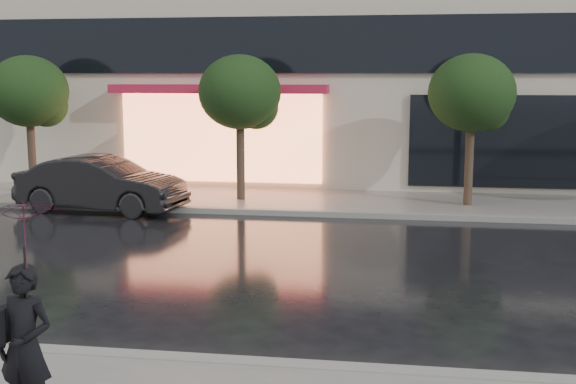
# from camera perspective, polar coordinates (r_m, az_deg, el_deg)

# --- Properties ---
(ground) EXTENTS (120.00, 120.00, 0.00)m
(ground) POSITION_cam_1_polar(r_m,az_deg,el_deg) (9.60, 1.23, -11.83)
(ground) COLOR black
(ground) RESTS_ON ground
(sidewalk_far) EXTENTS (60.00, 3.50, 0.12)m
(sidewalk_far) POSITION_cam_1_polar(r_m,az_deg,el_deg) (19.47, 5.09, -0.82)
(sidewalk_far) COLOR slate
(sidewalk_far) RESTS_ON ground
(curb_near) EXTENTS (60.00, 0.25, 0.14)m
(curb_near) POSITION_cam_1_polar(r_m,az_deg,el_deg) (8.66, 0.37, -13.75)
(curb_near) COLOR gray
(curb_near) RESTS_ON ground
(curb_far) EXTENTS (60.00, 0.25, 0.14)m
(curb_far) POSITION_cam_1_polar(r_m,az_deg,el_deg) (17.75, 4.74, -1.77)
(curb_far) COLOR gray
(curb_far) RESTS_ON ground
(tree_far_west) EXTENTS (2.20, 2.20, 3.99)m
(tree_far_west) POSITION_cam_1_polar(r_m,az_deg,el_deg) (21.44, -19.64, 7.30)
(tree_far_west) COLOR #33261C
(tree_far_west) RESTS_ON ground
(tree_mid_west) EXTENTS (2.20, 2.20, 3.99)m
(tree_mid_west) POSITION_cam_1_polar(r_m,az_deg,el_deg) (19.36, -3.63, 7.66)
(tree_mid_west) COLOR #33261C
(tree_mid_west) RESTS_ON ground
(tree_mid_east) EXTENTS (2.20, 2.20, 3.99)m
(tree_mid_east) POSITION_cam_1_polar(r_m,az_deg,el_deg) (19.02, 14.49, 7.36)
(tree_mid_east) COLOR #33261C
(tree_mid_east) RESTS_ON ground
(parked_car) EXTENTS (4.45, 2.07, 1.41)m
(parked_car) POSITION_cam_1_polar(r_m,az_deg,el_deg) (18.91, -14.54, 0.60)
(parked_car) COLOR black
(parked_car) RESTS_ON ground
(pedestrian_with_umbrella) EXTENTS (0.95, 0.96, 2.19)m
(pedestrian_with_umbrella) POSITION_cam_1_polar(r_m,az_deg,el_deg) (7.21, -20.13, -6.77)
(pedestrian_with_umbrella) COLOR black
(pedestrian_with_umbrella) RESTS_ON sidewalk_near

